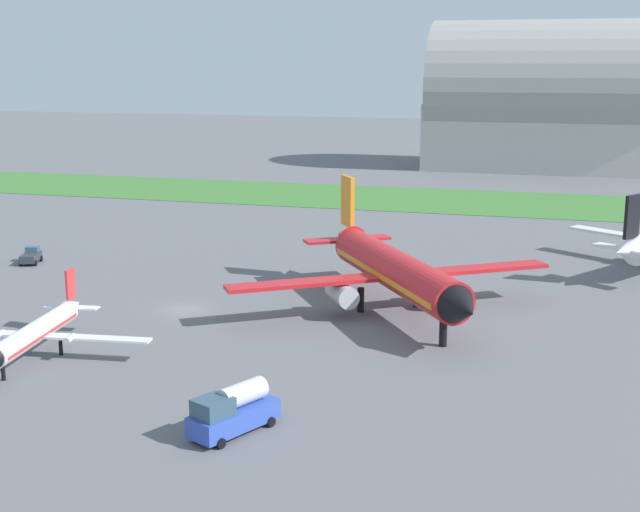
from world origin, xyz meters
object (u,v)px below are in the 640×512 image
at_px(airplane_foreground_turboprop, 37,331).
at_px(pushback_tug_midfield, 31,256).
at_px(fuel_truck_near_gate, 233,411).
at_px(airplane_midfield_jet, 394,270).

bearing_deg(airplane_foreground_turboprop, pushback_tug_midfield, -152.16).
height_order(airplane_foreground_turboprop, fuel_truck_near_gate, airplane_foreground_turboprop).
xyz_separation_m(airplane_foreground_turboprop, pushback_tug_midfield, (-20.81, 29.88, -1.26)).
relative_size(airplane_midfield_jet, fuel_truck_near_gate, 4.24).
distance_m(fuel_truck_near_gate, pushback_tug_midfield, 58.11).
distance_m(airplane_foreground_turboprop, fuel_truck_near_gate, 23.70).
bearing_deg(airplane_midfield_jet, fuel_truck_near_gate, -42.64).
distance_m(airplane_foreground_turboprop, pushback_tug_midfield, 36.43).
bearing_deg(airplane_foreground_turboprop, airplane_midfield_jet, 122.13).
distance_m(airplane_midfield_jet, pushback_tug_midfield, 47.84).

